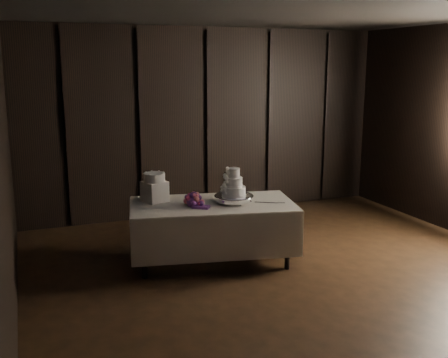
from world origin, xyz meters
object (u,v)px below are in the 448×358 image
display_table (213,230)px  wedding_cake (232,185)px  box_pedestal (155,191)px  small_cake (154,177)px  cake_stand (234,199)px  bouquet (194,200)px

display_table → wedding_cake: bearing=-8.4°
box_pedestal → small_cake: size_ratio=0.98×
small_cake → wedding_cake: bearing=-26.4°
wedding_cake → small_cake: 0.97m
display_table → cake_stand: cake_stand is taller
cake_stand → small_cake: 1.01m
display_table → wedding_cake: wedding_cake is taller
small_cake → bouquet: bearing=-45.7°
display_table → wedding_cake: size_ratio=6.36×
box_pedestal → small_cake: (0.00, 0.00, 0.18)m
display_table → box_pedestal: bearing=163.0°
cake_stand → small_cake: bearing=155.0°
bouquet → box_pedestal: bearing=134.3°
wedding_cake → box_pedestal: wedding_cake is taller
bouquet → cake_stand: bearing=-2.8°
display_table → box_pedestal: size_ratio=8.30×
cake_stand → box_pedestal: (-0.89, 0.41, 0.08)m
display_table → cake_stand: 0.47m
wedding_cake → small_cake: size_ratio=1.28×
display_table → small_cake: bearing=163.0°
cake_stand → wedding_cake: size_ratio=1.43×
box_pedestal → wedding_cake: bearing=-26.4°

